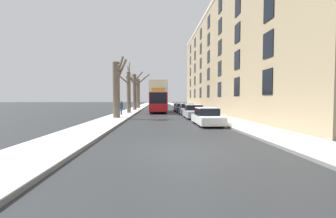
# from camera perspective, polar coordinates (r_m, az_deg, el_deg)

# --- Properties ---
(ground_plane) EXTENTS (320.00, 320.00, 0.00)m
(ground_plane) POSITION_cam_1_polar(r_m,az_deg,el_deg) (8.93, 4.00, -10.44)
(ground_plane) COLOR #303335
(sidewalk_left) EXTENTS (2.81, 130.00, 0.16)m
(sidewalk_left) POSITION_cam_1_polar(r_m,az_deg,el_deg) (61.82, -6.79, 0.67)
(sidewalk_left) COLOR slate
(sidewalk_left) RESTS_ON ground
(sidewalk_right) EXTENTS (2.81, 130.00, 0.16)m
(sidewalk_right) POSITION_cam_1_polar(r_m,az_deg,el_deg) (62.00, 3.06, 0.69)
(sidewalk_right) COLOR slate
(sidewalk_right) RESTS_ON ground
(terrace_facade_right) EXTENTS (9.10, 48.09, 16.07)m
(terrace_facade_right) POSITION_cam_1_polar(r_m,az_deg,el_deg) (36.20, 17.39, 11.96)
(terrace_facade_right) COLOR tan
(terrace_facade_right) RESTS_ON ground
(bare_tree_left_0) EXTENTS (1.40, 2.58, 6.54)m
(bare_tree_left_0) POSITION_cam_1_polar(r_m,az_deg,el_deg) (23.16, -12.88, 5.23)
(bare_tree_left_0) COLOR brown
(bare_tree_left_0) RESTS_ON ground
(bare_tree_left_1) EXTENTS (2.13, 2.79, 7.33)m
(bare_tree_left_1) POSITION_cam_1_polar(r_m,az_deg,el_deg) (31.38, -10.03, 4.83)
(bare_tree_left_1) COLOR brown
(bare_tree_left_1) RESTS_ON ground
(bare_tree_left_2) EXTENTS (4.03, 4.17, 7.24)m
(bare_tree_left_2) POSITION_cam_1_polar(r_m,az_deg,el_deg) (40.32, -8.33, 4.89)
(bare_tree_left_2) COLOR brown
(bare_tree_left_2) RESTS_ON ground
(bare_tree_left_3) EXTENTS (3.22, 1.08, 7.31)m
(bare_tree_left_3) POSITION_cam_1_polar(r_m,az_deg,el_deg) (48.46, -7.64, 4.22)
(bare_tree_left_3) COLOR brown
(bare_tree_left_3) RESTS_ON ground
(double_decker_bus) EXTENTS (2.51, 10.56, 4.58)m
(double_decker_bus) POSITION_cam_1_polar(r_m,az_deg,el_deg) (34.85, -2.53, 3.43)
(double_decker_bus) COLOR red
(double_decker_bus) RESTS_ON ground
(parked_car_0) EXTENTS (1.77, 4.55, 1.35)m
(parked_car_0) POSITION_cam_1_polar(r_m,az_deg,el_deg) (17.64, 9.87, -2.02)
(parked_car_0) COLOR silver
(parked_car_0) RESTS_ON ground
(parked_car_1) EXTENTS (1.85, 4.53, 1.44)m
(parked_car_1) POSITION_cam_1_polar(r_m,az_deg,el_deg) (23.83, 6.53, -0.75)
(parked_car_1) COLOR #9EA3AD
(parked_car_1) RESTS_ON ground
(parked_car_2) EXTENTS (1.81, 4.24, 1.50)m
(parked_car_2) POSITION_cam_1_polar(r_m,az_deg,el_deg) (29.21, 4.80, -0.11)
(parked_car_2) COLOR #474C56
(parked_car_2) RESTS_ON ground
(parked_car_3) EXTENTS (1.83, 3.98, 1.36)m
(parked_car_3) POSITION_cam_1_polar(r_m,az_deg,el_deg) (35.45, 3.45, 0.25)
(parked_car_3) COLOR navy
(parked_car_3) RESTS_ON ground
(parked_car_4) EXTENTS (1.80, 4.52, 1.34)m
(parked_car_4) POSITION_cam_1_polar(r_m,az_deg,el_deg) (40.53, 2.66, 0.52)
(parked_car_4) COLOR #474C56
(parked_car_4) RESTS_ON ground
(pedestrian_left_sidewalk) EXTENTS (0.40, 0.40, 1.82)m
(pedestrian_left_sidewalk) POSITION_cam_1_polar(r_m,az_deg,el_deg) (27.72, -11.77, 0.35)
(pedestrian_left_sidewalk) COLOR navy
(pedestrian_left_sidewalk) RESTS_ON ground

